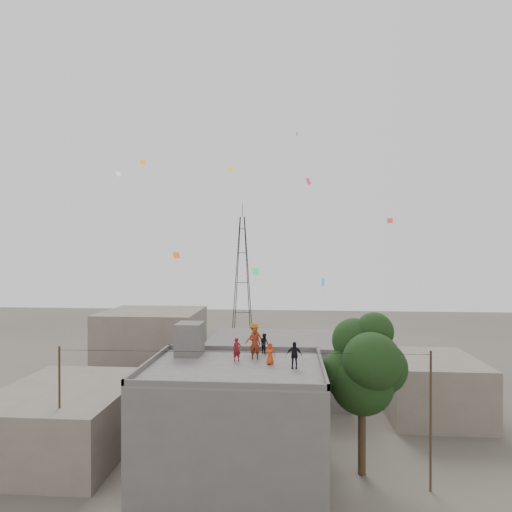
{
  "coord_description": "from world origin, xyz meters",
  "views": [
    {
      "loc": [
        3.11,
        -23.99,
        12.51
      ],
      "look_at": [
        1.18,
        0.51,
        12.35
      ],
      "focal_mm": 30.0,
      "sensor_mm": 36.0,
      "label": 1
    }
  ],
  "objects_px": {
    "person_red_adult": "(255,344)",
    "person_dark_adult": "(294,355)",
    "tree": "(365,366)",
    "transmission_tower": "(242,276)",
    "stair_head_box": "(190,339)"
  },
  "relations": [
    {
      "from": "stair_head_box",
      "to": "person_red_adult",
      "type": "xyz_separation_m",
      "value": [
        4.21,
        -0.83,
        -0.08
      ]
    },
    {
      "from": "stair_head_box",
      "to": "person_dark_adult",
      "type": "bearing_deg",
      "value": -22.89
    },
    {
      "from": "tree",
      "to": "transmission_tower",
      "type": "bearing_deg",
      "value": 106.09
    },
    {
      "from": "tree",
      "to": "person_red_adult",
      "type": "relative_size",
      "value": 4.93
    },
    {
      "from": "person_red_adult",
      "to": "transmission_tower",
      "type": "bearing_deg",
      "value": -75.16
    },
    {
      "from": "person_red_adult",
      "to": "stair_head_box",
      "type": "bearing_deg",
      "value": -3.76
    },
    {
      "from": "stair_head_box",
      "to": "person_red_adult",
      "type": "height_order",
      "value": "stair_head_box"
    },
    {
      "from": "stair_head_box",
      "to": "transmission_tower",
      "type": "relative_size",
      "value": 0.1
    },
    {
      "from": "transmission_tower",
      "to": "person_red_adult",
      "type": "relative_size",
      "value": 10.84
    },
    {
      "from": "stair_head_box",
      "to": "tree",
      "type": "relative_size",
      "value": 0.22
    },
    {
      "from": "tree",
      "to": "person_dark_adult",
      "type": "distance_m",
      "value": 4.14
    },
    {
      "from": "transmission_tower",
      "to": "person_red_adult",
      "type": "height_order",
      "value": "transmission_tower"
    },
    {
      "from": "stair_head_box",
      "to": "tree",
      "type": "distance_m",
      "value": 10.8
    },
    {
      "from": "stair_head_box",
      "to": "transmission_tower",
      "type": "height_order",
      "value": "transmission_tower"
    },
    {
      "from": "person_red_adult",
      "to": "person_dark_adult",
      "type": "height_order",
      "value": "person_red_adult"
    }
  ]
}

